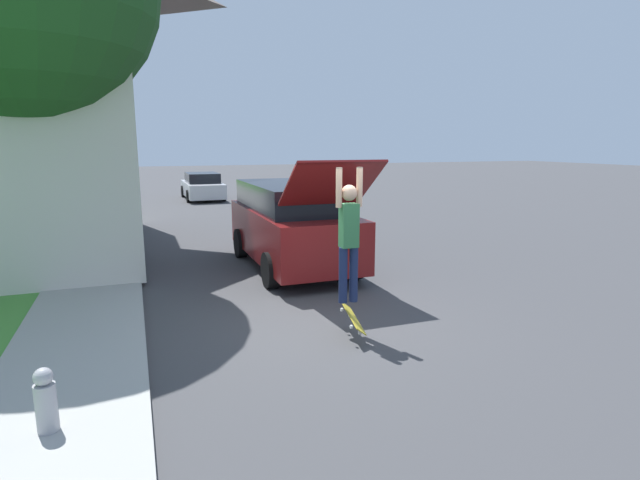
% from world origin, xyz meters
% --- Properties ---
extents(ground_plane, '(120.00, 120.00, 0.00)m').
position_xyz_m(ground_plane, '(0.00, 0.00, 0.00)').
color(ground_plane, '#3D3D3F').
extents(sidewalk, '(1.80, 80.00, 0.10)m').
position_xyz_m(sidewalk, '(-3.60, 6.00, 0.05)').
color(sidewalk, '#9E9E99').
rests_on(sidewalk, ground_plane).
extents(suv_parked, '(2.06, 5.41, 2.57)m').
position_xyz_m(suv_parked, '(0.64, 3.60, 1.04)').
color(suv_parked, maroon).
rests_on(suv_parked, ground_plane).
extents(car_down_street, '(1.90, 4.52, 1.36)m').
position_xyz_m(car_down_street, '(0.62, 19.17, 0.65)').
color(car_down_street, '#B7B7BC').
rests_on(car_down_street, ground_plane).
extents(skateboarder, '(0.41, 0.23, 2.00)m').
position_xyz_m(skateboarder, '(0.18, -0.71, 1.55)').
color(skateboarder, '#192347').
rests_on(skateboarder, ground_plane).
extents(skateboard, '(0.29, 0.82, 0.31)m').
position_xyz_m(skateboard, '(0.20, -0.86, 0.30)').
color(skateboard, '#A89323').
rests_on(skateboard, ground_plane).
extents(fire_hydrant, '(0.20, 0.20, 0.65)m').
position_xyz_m(fire_hydrant, '(-3.65, -2.22, 0.42)').
color(fire_hydrant, '#99999E').
rests_on(fire_hydrant, sidewalk).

